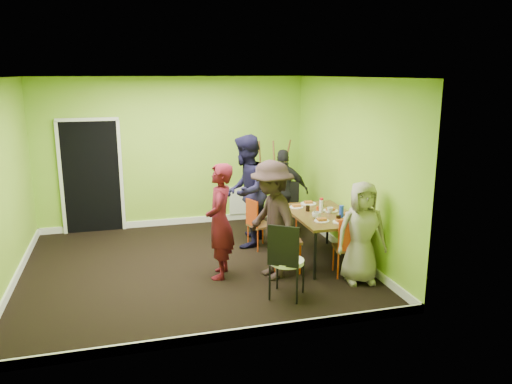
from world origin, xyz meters
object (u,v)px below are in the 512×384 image
at_px(dining_table, 323,217).
at_px(chair_bentwood, 286,258).
at_px(person_left_far, 246,191).
at_px(orange_bottle, 317,209).
at_px(chair_left_far, 257,221).
at_px(chair_left_near, 280,233).
at_px(blue_bottle, 341,211).
at_px(chair_front_end, 348,244).
at_px(person_back_end, 283,191).
at_px(chair_back_end, 288,197).
at_px(person_front_end, 362,233).
at_px(thermos, 321,206).
at_px(person_standing, 220,221).
at_px(person_left_near, 272,220).
at_px(easel, 273,182).

relative_size(dining_table, chair_bentwood, 1.46).
bearing_deg(person_left_far, orange_bottle, 73.35).
distance_m(chair_left_far, chair_bentwood, 1.94).
xyz_separation_m(chair_left_near, blue_bottle, (0.96, -0.01, 0.26)).
height_order(chair_front_end, person_back_end, person_back_end).
relative_size(chair_back_end, person_back_end, 0.63).
height_order(chair_bentwood, orange_bottle, chair_bentwood).
height_order(person_back_end, person_front_end, person_back_end).
xyz_separation_m(chair_back_end, chair_front_end, (0.19, -2.12, -0.18)).
xyz_separation_m(person_back_end, person_front_end, (0.34, -2.42, -0.05)).
xyz_separation_m(chair_bentwood, thermos, (1.00, 1.26, 0.28)).
height_order(dining_table, person_back_end, person_back_end).
relative_size(chair_left_near, person_back_end, 0.67).
bearing_deg(person_back_end, person_standing, 69.75).
xyz_separation_m(person_left_near, person_back_end, (0.81, 1.93, -0.08)).
relative_size(chair_front_end, person_back_end, 0.58).
bearing_deg(chair_front_end, chair_left_near, 163.09).
xyz_separation_m(chair_back_end, person_back_end, (-0.05, 0.11, 0.09)).
bearing_deg(person_front_end, chair_left_far, 129.75).
distance_m(person_standing, person_front_end, 1.98).
bearing_deg(chair_front_end, easel, 106.23).
height_order(blue_bottle, person_front_end, person_front_end).
relative_size(chair_front_end, blue_bottle, 4.80).
distance_m(easel, thermos, 2.09).
height_order(chair_left_near, blue_bottle, chair_left_near).
distance_m(person_left_far, person_back_end, 0.98).
bearing_deg(person_left_far, chair_left_far, 51.29).
bearing_deg(chair_left_near, chair_back_end, 165.39).
relative_size(person_standing, person_back_end, 1.08).
bearing_deg(thermos, person_standing, -169.76).
xyz_separation_m(dining_table, person_left_far, (-0.97, 1.01, 0.24)).
bearing_deg(blue_bottle, thermos, 117.85).
distance_m(dining_table, person_left_near, 1.05).
relative_size(orange_bottle, person_standing, 0.05).
relative_size(person_left_near, person_front_end, 1.18).
bearing_deg(chair_back_end, dining_table, 114.11).
bearing_deg(chair_left_near, chair_front_end, 69.38).
bearing_deg(chair_front_end, person_standing, 175.51).
relative_size(chair_left_near, person_standing, 0.62).
bearing_deg(chair_bentwood, person_left_near, 120.44).
distance_m(dining_table, chair_back_end, 1.40).
bearing_deg(person_left_near, person_standing, -116.98).
height_order(thermos, person_back_end, person_back_end).
height_order(chair_back_end, chair_front_end, chair_back_end).
distance_m(chair_bentwood, person_standing, 1.19).
relative_size(chair_left_far, orange_bottle, 10.99).
xyz_separation_m(chair_left_far, easel, (0.71, 1.41, 0.33)).
height_order(chair_front_end, person_left_far, person_left_far).
distance_m(chair_front_end, person_left_far, 2.08).
bearing_deg(easel, blue_bottle, -82.36).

